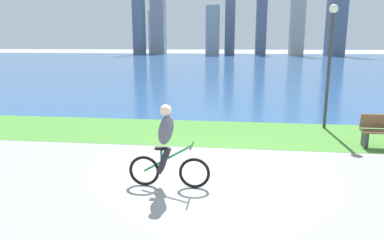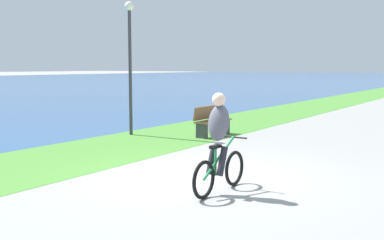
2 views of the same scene
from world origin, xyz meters
name	(u,v)px [view 1 (image 1 of 2)]	position (x,y,z in m)	size (l,w,h in m)	color
ground_plane	(209,174)	(0.00, 0.00, 0.00)	(300.00, 300.00, 0.00)	gray
grass_strip_bayside	(218,133)	(0.00, 3.67, 0.00)	(120.00, 3.37, 0.01)	#478433
bay_water_surface	(234,62)	(0.00, 47.59, 0.00)	(300.00, 84.48, 0.00)	#2D568C
cyclist_lead	(167,147)	(-0.77, -0.79, 0.83)	(1.63, 0.52, 1.66)	black
lamppost_tall	(330,49)	(3.51, 4.81, 2.61)	(0.28, 0.28, 4.00)	#38383D
city_skyline_far_shore	(237,13)	(-0.03, 80.49, 9.73)	(48.80, 12.72, 24.23)	slate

